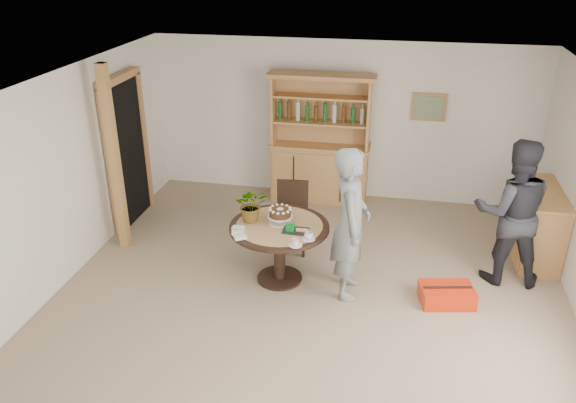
# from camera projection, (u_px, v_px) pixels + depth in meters

# --- Properties ---
(ground) EXTENTS (7.00, 7.00, 0.00)m
(ground) POSITION_uv_depth(u_px,v_px,m) (303.00, 320.00, 6.24)
(ground) COLOR tan
(ground) RESTS_ON ground
(room_shell) EXTENTS (6.04, 7.04, 2.52)m
(room_shell) POSITION_uv_depth(u_px,v_px,m) (305.00, 176.00, 5.50)
(room_shell) COLOR white
(room_shell) RESTS_ON ground
(doorway) EXTENTS (0.13, 1.10, 2.18)m
(doorway) POSITION_uv_depth(u_px,v_px,m) (127.00, 149.00, 8.06)
(doorway) COLOR black
(doorway) RESTS_ON ground
(pine_post) EXTENTS (0.12, 0.12, 2.50)m
(pine_post) POSITION_uv_depth(u_px,v_px,m) (114.00, 160.00, 7.25)
(pine_post) COLOR tan
(pine_post) RESTS_ON ground
(hutch) EXTENTS (1.62, 0.54, 2.04)m
(hutch) POSITION_uv_depth(u_px,v_px,m) (320.00, 159.00, 8.87)
(hutch) COLOR tan
(hutch) RESTS_ON ground
(sideboard) EXTENTS (0.54, 1.26, 0.94)m
(sideboard) POSITION_uv_depth(u_px,v_px,m) (536.00, 224.00, 7.32)
(sideboard) COLOR tan
(sideboard) RESTS_ON ground
(dining_table) EXTENTS (1.20, 1.20, 0.76)m
(dining_table) POSITION_uv_depth(u_px,v_px,m) (279.00, 236.00, 6.74)
(dining_table) COLOR black
(dining_table) RESTS_ON ground
(dining_chair) EXTENTS (0.46, 0.46, 0.95)m
(dining_chair) POSITION_uv_depth(u_px,v_px,m) (292.00, 212.00, 7.51)
(dining_chair) COLOR black
(dining_chair) RESTS_ON ground
(birthday_cake) EXTENTS (0.30, 0.30, 0.20)m
(birthday_cake) POSITION_uv_depth(u_px,v_px,m) (280.00, 214.00, 6.67)
(birthday_cake) COLOR white
(birthday_cake) RESTS_ON dining_table
(flower_vase) EXTENTS (0.47, 0.44, 0.42)m
(flower_vase) POSITION_uv_depth(u_px,v_px,m) (251.00, 205.00, 6.69)
(flower_vase) COLOR #3F7233
(flower_vase) RESTS_ON dining_table
(gift_tray) EXTENTS (0.30, 0.20, 0.08)m
(gift_tray) POSITION_uv_depth(u_px,v_px,m) (295.00, 229.00, 6.51)
(gift_tray) COLOR black
(gift_tray) RESTS_ON dining_table
(coffee_cup_a) EXTENTS (0.15, 0.15, 0.09)m
(coffee_cup_a) POSITION_uv_depth(u_px,v_px,m) (309.00, 236.00, 6.34)
(coffee_cup_a) COLOR silver
(coffee_cup_a) RESTS_ON dining_table
(coffee_cup_b) EXTENTS (0.15, 0.15, 0.08)m
(coffee_cup_b) POSITION_uv_depth(u_px,v_px,m) (296.00, 243.00, 6.21)
(coffee_cup_b) COLOR silver
(coffee_cup_b) RESTS_ON dining_table
(napkins) EXTENTS (0.24, 0.33, 0.03)m
(napkins) POSITION_uv_depth(u_px,v_px,m) (239.00, 233.00, 6.46)
(napkins) COLOR white
(napkins) RESTS_ON dining_table
(teen_boy) EXTENTS (0.49, 0.70, 1.82)m
(teen_boy) POSITION_uv_depth(u_px,v_px,m) (350.00, 224.00, 6.37)
(teen_boy) COLOR slate
(teen_boy) RESTS_ON ground
(adult_person) EXTENTS (0.90, 0.71, 1.83)m
(adult_person) POSITION_uv_depth(u_px,v_px,m) (512.00, 212.00, 6.63)
(adult_person) COLOR black
(adult_person) RESTS_ON ground
(red_suitcase) EXTENTS (0.67, 0.51, 0.21)m
(red_suitcase) POSITION_uv_depth(u_px,v_px,m) (447.00, 295.00, 6.51)
(red_suitcase) COLOR red
(red_suitcase) RESTS_ON ground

